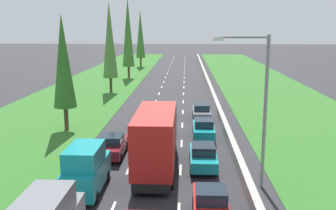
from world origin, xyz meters
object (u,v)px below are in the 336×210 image
grey_sedan_centre_lane (165,110)px  teal_sedan_right_lane (203,156)px  teal_van_left_lane (86,169)px  poplar_tree_third (110,40)px  red_box_truck_centre_lane (157,139)px  street_light_mast (260,101)px  silver_hatchback_centre_lane (160,124)px  maroon_sedan_left_lane (112,145)px  red_hatchback_right_lane (210,203)px  grey_sedan_right_lane (201,112)px  poplar_tree_second (63,62)px  poplar_tree_fifth (140,34)px  teal_sedan_right_lane_fourth (204,128)px  poplar_tree_fourth (128,32)px

grey_sedan_centre_lane → teal_sedan_right_lane: bearing=-76.8°
teal_van_left_lane → poplar_tree_third: (-5.12, 34.32, 6.10)m
red_box_truck_centre_lane → street_light_mast: bearing=-22.6°
silver_hatchback_centre_lane → maroon_sedan_left_lane: size_ratio=0.87×
teal_van_left_lane → red_hatchback_right_lane: bearing=-22.9°
grey_sedan_right_lane → poplar_tree_second: 14.58m
poplar_tree_fifth → grey_sedan_centre_lane: bearing=-80.7°
red_box_truck_centre_lane → silver_hatchback_centre_lane: bearing=92.2°
maroon_sedan_left_lane → poplar_tree_second: poplar_tree_second is taller
grey_sedan_centre_lane → poplar_tree_fifth: size_ratio=0.35×
silver_hatchback_centre_lane → poplar_tree_second: size_ratio=0.37×
silver_hatchback_centre_lane → poplar_tree_third: bearing=111.9°
silver_hatchback_centre_lane → teal_sedan_right_lane_fourth: bearing=-20.1°
teal_van_left_lane → red_box_truck_centre_lane: bearing=44.2°
teal_van_left_lane → poplar_tree_fifth: size_ratio=0.38×
red_hatchback_right_lane → poplar_tree_fifth: (-11.92, 73.51, 6.73)m
maroon_sedan_left_lane → street_light_mast: street_light_mast is taller
teal_van_left_lane → teal_sedan_right_lane_fourth: (7.25, 11.60, -0.59)m
poplar_tree_third → street_light_mast: bearing=-65.6°
silver_hatchback_centre_lane → street_light_mast: (6.48, -11.85, 4.40)m
silver_hatchback_centre_lane → grey_sedan_centre_lane: silver_hatchback_centre_lane is taller
grey_sedan_centre_lane → poplar_tree_fourth: 33.32m
red_box_truck_centre_lane → red_hatchback_right_lane: red_box_truck_centre_lane is taller
red_hatchback_right_lane → poplar_tree_third: size_ratio=0.30×
poplar_tree_second → poplar_tree_fifth: size_ratio=0.81×
red_box_truck_centre_lane → teal_sedan_right_lane_fourth: size_ratio=2.09×
poplar_tree_second → maroon_sedan_left_lane: bearing=-51.6°
street_light_mast → grey_sedan_centre_lane: bearing=109.9°
silver_hatchback_centre_lane → teal_sedan_right_lane_fourth: size_ratio=0.87×
teal_sedan_right_lane → poplar_tree_fifth: size_ratio=0.35×
poplar_tree_third → poplar_tree_fourth: 15.98m
teal_van_left_lane → poplar_tree_fifth: poplar_tree_fifth is taller
red_box_truck_centre_lane → maroon_sedan_left_lane: red_box_truck_centre_lane is taller
grey_sedan_centre_lane → poplar_tree_second: bearing=-148.0°
silver_hatchback_centre_lane → street_light_mast: 14.20m
teal_sedan_right_lane_fourth → poplar_tree_fourth: bearing=107.4°
teal_van_left_lane → grey_sedan_right_lane: size_ratio=1.09×
grey_sedan_right_lane → poplar_tree_second: (-12.60, -4.82, 5.53)m
poplar_tree_fifth → street_light_mast: (14.88, -69.42, -2.33)m
teal_sedan_right_lane → silver_hatchback_centre_lane: (-3.47, 8.66, 0.02)m
grey_sedan_centre_lane → poplar_tree_third: (-8.61, 15.41, 6.68)m
red_box_truck_centre_lane → grey_sedan_right_lane: size_ratio=2.09×
maroon_sedan_left_lane → grey_sedan_right_lane: same height
maroon_sedan_left_lane → poplar_tree_third: poplar_tree_third is taller
poplar_tree_second → teal_sedan_right_lane: bearing=-36.7°
teal_sedan_right_lane → maroon_sedan_left_lane: bearing=162.7°
teal_van_left_lane → poplar_tree_fourth: (-4.85, 50.27, 6.95)m
red_hatchback_right_lane → teal_sedan_right_lane_fourth: (0.29, 14.54, -0.02)m
silver_hatchback_centre_lane → poplar_tree_fifth: size_ratio=0.30×
poplar_tree_fourth → grey_sedan_right_lane: bearing=-69.2°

